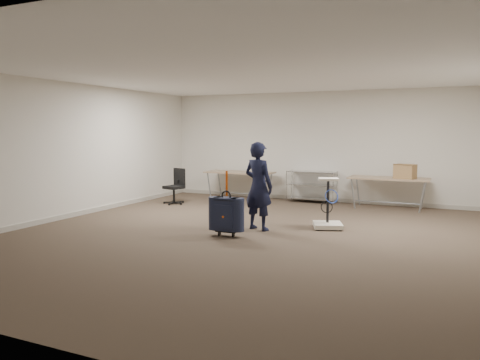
% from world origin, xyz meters
% --- Properties ---
extents(ground, '(9.00, 9.00, 0.00)m').
position_xyz_m(ground, '(0.00, 0.00, 0.00)').
color(ground, '#403227').
rests_on(ground, ground).
extents(room_shell, '(8.00, 9.00, 9.00)m').
position_xyz_m(room_shell, '(0.00, 1.38, 0.05)').
color(room_shell, silver).
rests_on(room_shell, ground).
extents(folding_table_left, '(1.80, 0.75, 0.73)m').
position_xyz_m(folding_table_left, '(-1.90, 3.95, 0.68)').
color(folding_table_left, '#917359').
rests_on(folding_table_left, ground).
extents(folding_table_right, '(1.80, 0.75, 0.73)m').
position_xyz_m(folding_table_right, '(1.90, 3.95, 0.68)').
color(folding_table_right, '#917359').
rests_on(folding_table_right, ground).
extents(wire_shelf, '(1.22, 0.47, 0.80)m').
position_xyz_m(wire_shelf, '(0.00, 4.20, 0.44)').
color(wire_shelf, silver).
rests_on(wire_shelf, ground).
extents(person, '(0.67, 0.52, 1.61)m').
position_xyz_m(person, '(0.04, 0.56, 0.80)').
color(person, black).
rests_on(person, ground).
extents(suitcase, '(0.42, 0.25, 1.13)m').
position_xyz_m(suitcase, '(-0.25, -0.18, 0.38)').
color(suitcase, black).
rests_on(suitcase, ground).
extents(office_chair, '(0.53, 0.53, 0.88)m').
position_xyz_m(office_chair, '(-3.02, 2.55, 0.26)').
color(office_chair, black).
rests_on(office_chair, ground).
extents(equipment_cart, '(0.66, 0.66, 0.94)m').
position_xyz_m(equipment_cart, '(1.17, 1.20, 0.25)').
color(equipment_cart, beige).
rests_on(equipment_cart, ground).
extents(cardboard_box, '(0.51, 0.43, 0.32)m').
position_xyz_m(cardboard_box, '(2.26, 3.88, 0.89)').
color(cardboard_box, '#946B45').
rests_on(cardboard_box, folding_table_right).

